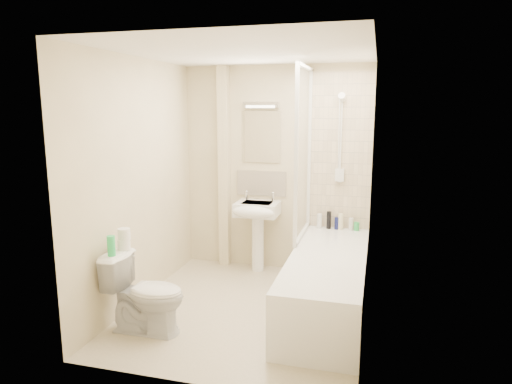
# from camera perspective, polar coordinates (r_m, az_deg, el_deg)

# --- Properties ---
(floor) EXTENTS (2.50, 2.50, 0.00)m
(floor) POSITION_cam_1_polar(r_m,az_deg,el_deg) (4.55, -1.20, -14.47)
(floor) COLOR beige
(floor) RESTS_ON ground
(wall_back) EXTENTS (2.20, 0.02, 2.40)m
(wall_back) POSITION_cam_1_polar(r_m,az_deg,el_deg) (5.38, 2.47, 2.82)
(wall_back) COLOR beige
(wall_back) RESTS_ON ground
(wall_left) EXTENTS (0.02, 2.50, 2.40)m
(wall_left) POSITION_cam_1_polar(r_m,az_deg,el_deg) (4.61, -14.50, 1.17)
(wall_left) COLOR beige
(wall_left) RESTS_ON ground
(wall_right) EXTENTS (0.02, 2.50, 2.40)m
(wall_right) POSITION_cam_1_polar(r_m,az_deg,el_deg) (4.02, 13.95, -0.15)
(wall_right) COLOR beige
(wall_right) RESTS_ON ground
(ceiling) EXTENTS (2.20, 2.50, 0.02)m
(ceiling) POSITION_cam_1_polar(r_m,az_deg,el_deg) (4.15, -1.33, 17.12)
(ceiling) COLOR white
(ceiling) RESTS_ON wall_back
(tile_back) EXTENTS (0.70, 0.01, 1.75)m
(tile_back) POSITION_cam_1_polar(r_m,az_deg,el_deg) (5.23, 10.53, 4.91)
(tile_back) COLOR beige
(tile_back) RESTS_ON wall_back
(tile_right) EXTENTS (0.01, 2.10, 1.75)m
(tile_right) POSITION_cam_1_polar(r_m,az_deg,el_deg) (4.19, 13.99, 3.38)
(tile_right) COLOR beige
(tile_right) RESTS_ON wall_right
(pipe_boxing) EXTENTS (0.12, 0.12, 2.40)m
(pipe_boxing) POSITION_cam_1_polar(r_m,az_deg,el_deg) (5.49, -4.00, 2.96)
(pipe_boxing) COLOR beige
(pipe_boxing) RESTS_ON ground
(splashback) EXTENTS (0.60, 0.02, 0.30)m
(splashback) POSITION_cam_1_polar(r_m,az_deg,el_deg) (5.44, 0.67, 1.10)
(splashback) COLOR beige
(splashback) RESTS_ON wall_back
(mirror) EXTENTS (0.46, 0.01, 0.60)m
(mirror) POSITION_cam_1_polar(r_m,az_deg,el_deg) (5.37, 0.68, 6.89)
(mirror) COLOR white
(mirror) RESTS_ON wall_back
(strip_light) EXTENTS (0.42, 0.07, 0.07)m
(strip_light) POSITION_cam_1_polar(r_m,az_deg,el_deg) (5.34, 0.63, 10.84)
(strip_light) COLOR silver
(strip_light) RESTS_ON wall_back
(bathtub) EXTENTS (0.70, 2.10, 0.55)m
(bathtub) POSITION_cam_1_polar(r_m,az_deg,el_deg) (4.49, 8.93, -10.97)
(bathtub) COLOR white
(bathtub) RESTS_ON ground
(shower_screen) EXTENTS (0.04, 0.92, 1.80)m
(shower_screen) POSITION_cam_1_polar(r_m,az_deg,el_deg) (4.84, 5.96, 4.87)
(shower_screen) COLOR white
(shower_screen) RESTS_ON bathtub
(shower_fixture) EXTENTS (0.10, 0.16, 0.99)m
(shower_fixture) POSITION_cam_1_polar(r_m,az_deg,el_deg) (5.18, 10.51, 6.19)
(shower_fixture) COLOR white
(shower_fixture) RESTS_ON wall_back
(pedestal_sink) EXTENTS (0.49, 0.46, 0.95)m
(pedestal_sink) POSITION_cam_1_polar(r_m,az_deg,el_deg) (5.30, 0.06, -3.16)
(pedestal_sink) COLOR white
(pedestal_sink) RESTS_ON ground
(bottle_white_a) EXTENTS (0.06, 0.06, 0.17)m
(bottle_white_a) POSITION_cam_1_polar(r_m,az_deg,el_deg) (5.31, 7.94, -3.60)
(bottle_white_a) COLOR white
(bottle_white_a) RESTS_ON bathtub
(bottle_black_b) EXTENTS (0.05, 0.05, 0.20)m
(bottle_black_b) POSITION_cam_1_polar(r_m,az_deg,el_deg) (5.30, 9.09, -3.49)
(bottle_black_b) COLOR black
(bottle_black_b) RESTS_ON bathtub
(bottle_blue) EXTENTS (0.06, 0.06, 0.14)m
(bottle_blue) POSITION_cam_1_polar(r_m,az_deg,el_deg) (5.30, 10.08, -3.86)
(bottle_blue) COLOR #121852
(bottle_blue) RESTS_ON bathtub
(bottle_cream) EXTENTS (0.06, 0.06, 0.18)m
(bottle_cream) POSITION_cam_1_polar(r_m,az_deg,el_deg) (5.29, 10.53, -3.65)
(bottle_cream) COLOR beige
(bottle_cream) RESTS_ON bathtub
(bottle_white_b) EXTENTS (0.05, 0.05, 0.14)m
(bottle_white_b) POSITION_cam_1_polar(r_m,az_deg,el_deg) (5.29, 11.79, -3.94)
(bottle_white_b) COLOR silver
(bottle_white_b) RESTS_ON bathtub
(bottle_green) EXTENTS (0.06, 0.06, 0.09)m
(bottle_green) POSITION_cam_1_polar(r_m,az_deg,el_deg) (5.29, 12.45, -4.22)
(bottle_green) COLOR green
(bottle_green) RESTS_ON bathtub
(toilet) EXTENTS (0.39, 0.68, 0.69)m
(toilet) POSITION_cam_1_polar(r_m,az_deg,el_deg) (4.13, -13.60, -12.20)
(toilet) COLOR white
(toilet) RESTS_ON ground
(toilet_roll_lower) EXTENTS (0.11, 0.11, 0.09)m
(toilet_roll_lower) POSITION_cam_1_polar(r_m,az_deg,el_deg) (4.19, -16.19, -6.31)
(toilet_roll_lower) COLOR white
(toilet_roll_lower) RESTS_ON toilet
(toilet_roll_upper) EXTENTS (0.11, 0.11, 0.10)m
(toilet_roll_upper) POSITION_cam_1_polar(r_m,az_deg,el_deg) (4.17, -16.17, -5.06)
(toilet_roll_upper) COLOR white
(toilet_roll_upper) RESTS_ON toilet_roll_lower
(green_bottle) EXTENTS (0.07, 0.07, 0.17)m
(green_bottle) POSITION_cam_1_polar(r_m,az_deg,el_deg) (4.03, -17.64, -6.44)
(green_bottle) COLOR #2ACC61
(green_bottle) RESTS_ON toilet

